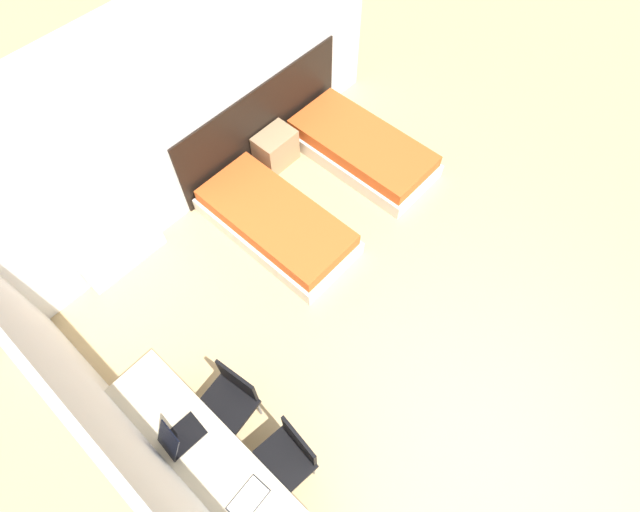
# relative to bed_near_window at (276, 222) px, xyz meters

# --- Properties ---
(ground_plane) EXTENTS (20.00, 20.00, 0.00)m
(ground_plane) POSITION_rel_bed_near_window_xyz_m (-0.16, -3.12, -0.18)
(ground_plane) COLOR tan
(wall_back) EXTENTS (5.67, 0.05, 2.70)m
(wall_back) POSITION_rel_bed_near_window_xyz_m (-0.16, 1.04, 1.17)
(wall_back) COLOR white
(wall_back) RESTS_ON ground_plane
(wall_left) EXTENTS (0.05, 5.14, 2.70)m
(wall_left) POSITION_rel_bed_near_window_xyz_m (-2.52, -1.05, 1.17)
(wall_left) COLOR white
(wall_left) RESTS_ON ground_plane
(headboard_panel) EXTENTS (2.61, 0.03, 1.08)m
(headboard_panel) POSITION_rel_bed_near_window_xyz_m (0.79, 1.00, 0.36)
(headboard_panel) COLOR black
(headboard_panel) RESTS_ON ground_plane
(bed_near_window) EXTENTS (0.93, 1.94, 0.37)m
(bed_near_window) POSITION_rel_bed_near_window_xyz_m (0.00, 0.00, 0.00)
(bed_near_window) COLOR silver
(bed_near_window) RESTS_ON ground_plane
(bed_near_door) EXTENTS (0.93, 1.94, 0.37)m
(bed_near_door) POSITION_rel_bed_near_window_xyz_m (1.58, 0.00, 0.00)
(bed_near_door) COLOR silver
(bed_near_door) RESTS_ON ground_plane
(nightstand) EXTENTS (0.51, 0.36, 0.47)m
(nightstand) POSITION_rel_bed_near_window_xyz_m (0.79, 0.79, 0.06)
(nightstand) COLOR tan
(nightstand) RESTS_ON ground_plane
(radiator) EXTENTS (0.96, 0.12, 0.50)m
(radiator) POSITION_rel_bed_near_window_xyz_m (-1.48, 0.92, 0.07)
(radiator) COLOR silver
(radiator) RESTS_ON ground_plane
(desk) EXTENTS (0.51, 2.25, 0.76)m
(desk) POSITION_rel_bed_near_window_xyz_m (-2.24, -1.59, 0.42)
(desk) COLOR beige
(desk) RESTS_ON ground_plane
(chair_near_laptop) EXTENTS (0.52, 0.52, 0.84)m
(chair_near_laptop) POSITION_rel_bed_near_window_xyz_m (-1.80, -1.23, 0.30)
(chair_near_laptop) COLOR black
(chair_near_laptop) RESTS_ON ground_plane
(chair_near_notebook) EXTENTS (0.52, 0.52, 0.84)m
(chair_near_notebook) POSITION_rel_bed_near_window_xyz_m (-1.80, -1.96, 0.30)
(chair_near_notebook) COLOR black
(chair_near_notebook) RESTS_ON ground_plane
(laptop) EXTENTS (0.35, 0.25, 0.32)m
(laptop) POSITION_rel_bed_near_window_xyz_m (-2.31, -1.26, 0.64)
(laptop) COLOR black
(laptop) RESTS_ON desk
(open_notebook) EXTENTS (0.33, 0.20, 0.02)m
(open_notebook) POSITION_rel_bed_near_window_xyz_m (-2.24, -2.00, 0.59)
(open_notebook) COLOR black
(open_notebook) RESTS_ON desk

